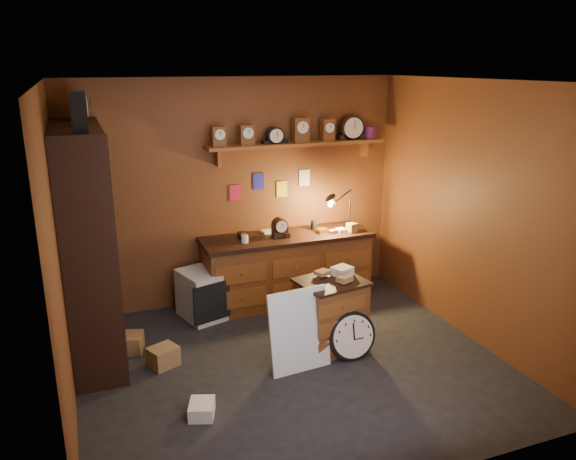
# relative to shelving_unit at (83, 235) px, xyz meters

# --- Properties ---
(floor) EXTENTS (4.00, 4.00, 0.00)m
(floor) POSITION_rel_shelving_unit_xyz_m (1.79, -0.98, -1.25)
(floor) COLOR black
(floor) RESTS_ON ground
(room_shell) EXTENTS (4.02, 3.62, 2.71)m
(room_shell) POSITION_rel_shelving_unit_xyz_m (1.84, -0.87, 0.47)
(room_shell) COLOR brown
(room_shell) RESTS_ON ground
(shelving_unit) EXTENTS (0.47, 1.60, 2.58)m
(shelving_unit) POSITION_rel_shelving_unit_xyz_m (0.00, 0.00, 0.00)
(shelving_unit) COLOR black
(shelving_unit) RESTS_ON ground
(workbench) EXTENTS (2.08, 0.66, 1.36)m
(workbench) POSITION_rel_shelving_unit_xyz_m (2.30, 0.49, -0.78)
(workbench) COLOR brown
(workbench) RESTS_ON ground
(low_cabinet) EXTENTS (0.74, 0.65, 0.83)m
(low_cabinet) POSITION_rel_shelving_unit_xyz_m (2.29, -0.79, -0.85)
(low_cabinet) COLOR brown
(low_cabinet) RESTS_ON ground
(big_round_clock) EXTENTS (0.49, 0.16, 0.50)m
(big_round_clock) POSITION_rel_shelving_unit_xyz_m (2.39, -1.07, -1.01)
(big_round_clock) COLOR black
(big_round_clock) RESTS_ON ground
(white_panel) EXTENTS (0.63, 0.23, 0.81)m
(white_panel) POSITION_rel_shelving_unit_xyz_m (1.83, -1.06, -1.25)
(white_panel) COLOR silver
(white_panel) RESTS_ON ground
(mini_fridge) EXTENTS (0.67, 0.69, 0.56)m
(mini_fridge) POSITION_rel_shelving_unit_xyz_m (1.27, 0.41, -0.97)
(mini_fridge) COLOR silver
(mini_fridge) RESTS_ON ground
(floor_box_a) EXTENTS (0.36, 0.33, 0.18)m
(floor_box_a) POSITION_rel_shelving_unit_xyz_m (0.31, -0.12, -1.16)
(floor_box_a) COLOR #9C7244
(floor_box_a) RESTS_ON ground
(floor_box_b) EXTENTS (0.27, 0.30, 0.12)m
(floor_box_b) POSITION_rel_shelving_unit_xyz_m (0.78, -1.48, -1.19)
(floor_box_b) COLOR white
(floor_box_b) RESTS_ON ground
(floor_box_c) EXTENTS (0.33, 0.31, 0.20)m
(floor_box_c) POSITION_rel_shelving_unit_xyz_m (0.61, -0.54, -1.15)
(floor_box_c) COLOR #9C7244
(floor_box_c) RESTS_ON ground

